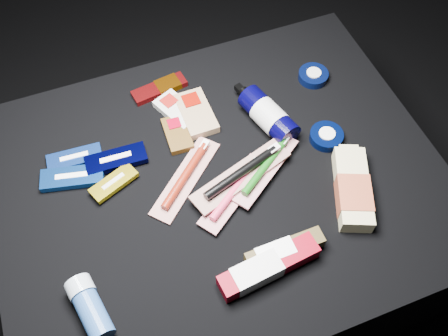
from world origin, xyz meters
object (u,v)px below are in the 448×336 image
object	(u,v)px
deodorant_stick	(90,307)
bodywash_bottle	(353,190)
lotion_bottle	(268,116)
toothpaste_carton_red	(265,269)

from	to	relation	value
deodorant_stick	bodywash_bottle	bearing A→B (deg)	-6.28
bodywash_bottle	deodorant_stick	world-z (taller)	deodorant_stick
lotion_bottle	deodorant_stick	size ratio (longest dim) A/B	1.55
bodywash_bottle	toothpaste_carton_red	xyz separation A→B (m)	(-0.24, -0.09, -0.00)
lotion_bottle	deodorant_stick	xyz separation A→B (m)	(-0.49, -0.29, -0.01)
deodorant_stick	toothpaste_carton_red	bearing A→B (deg)	-18.81
bodywash_bottle	deodorant_stick	size ratio (longest dim) A/B	1.58
bodywash_bottle	toothpaste_carton_red	bearing A→B (deg)	-136.29
deodorant_stick	lotion_bottle	bearing A→B (deg)	19.58
deodorant_stick	toothpaste_carton_red	distance (m)	0.34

